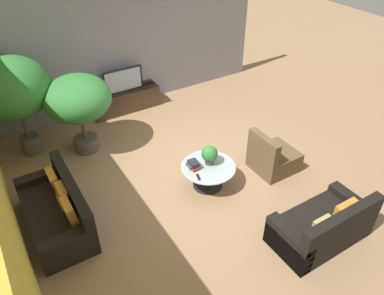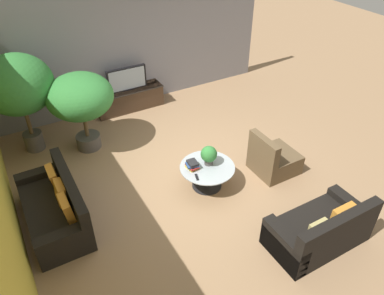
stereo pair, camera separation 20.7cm
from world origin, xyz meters
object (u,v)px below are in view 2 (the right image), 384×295
(potted_palm_tall, at_px, (18,86))
(coffee_table, at_px, (207,173))
(media_console, at_px, (129,99))
(television, at_px, (127,79))
(couch_by_wall, at_px, (56,209))
(potted_palm_corner, at_px, (80,99))
(potted_plant_tabletop, at_px, (209,155))
(armchair_wicker, at_px, (273,160))
(couch_near_entry, at_px, (320,230))

(potted_palm_tall, bearing_deg, coffee_table, -47.88)
(media_console, height_order, potted_palm_tall, potted_palm_tall)
(television, height_order, couch_by_wall, television)
(potted_palm_corner, relative_size, potted_plant_tabletop, 4.46)
(media_console, bearing_deg, armchair_wicker, -67.63)
(coffee_table, bearing_deg, couch_by_wall, 169.94)
(coffee_table, relative_size, potted_palm_tall, 0.48)
(couch_by_wall, xyz_separation_m, potted_plant_tabletop, (2.69, -0.41, 0.37))
(media_console, relative_size, potted_plant_tabletop, 4.54)
(television, height_order, couch_near_entry, television)
(television, height_order, coffee_table, television)
(potted_palm_corner, distance_m, potted_plant_tabletop, 2.81)
(potted_plant_tabletop, bearing_deg, potted_palm_corner, 125.46)
(potted_palm_tall, relative_size, potted_plant_tabletop, 5.58)
(armchair_wicker, bearing_deg, potted_plant_tabletop, 76.26)
(armchair_wicker, bearing_deg, coffee_table, 79.39)
(couch_near_entry, height_order, potted_palm_tall, potted_palm_tall)
(potted_plant_tabletop, bearing_deg, couch_near_entry, -70.23)
(coffee_table, distance_m, couch_near_entry, 2.18)
(potted_palm_tall, bearing_deg, armchair_wicker, -38.30)
(television, bearing_deg, couch_by_wall, -129.83)
(television, distance_m, potted_palm_tall, 2.55)
(potted_palm_corner, xyz_separation_m, potted_plant_tabletop, (1.60, -2.25, -0.51))
(coffee_table, bearing_deg, potted_plant_tabletop, 44.34)
(couch_by_wall, xyz_separation_m, potted_palm_corner, (1.09, 1.85, 0.88))
(media_console, bearing_deg, potted_palm_tall, -166.03)
(media_console, bearing_deg, potted_plant_tabletop, -86.05)
(television, bearing_deg, potted_plant_tabletop, -86.04)
(couch_by_wall, bearing_deg, media_console, 140.18)
(coffee_table, bearing_deg, potted_palm_corner, 123.67)
(couch_near_entry, relative_size, armchair_wicker, 1.82)
(television, relative_size, potted_palm_corner, 0.58)
(potted_plant_tabletop, bearing_deg, couch_by_wall, 171.44)
(media_console, height_order, television, television)
(television, bearing_deg, potted_palm_corner, -141.16)
(coffee_table, bearing_deg, media_console, 92.83)
(couch_by_wall, bearing_deg, coffee_table, 79.94)
(media_console, height_order, potted_plant_tabletop, potted_plant_tabletop)
(coffee_table, height_order, couch_by_wall, couch_by_wall)
(media_console, relative_size, television, 1.75)
(coffee_table, height_order, potted_palm_tall, potted_palm_tall)
(media_console, relative_size, couch_near_entry, 1.09)
(couch_by_wall, distance_m, armchair_wicker, 4.04)
(potted_plant_tabletop, bearing_deg, coffee_table, -135.66)
(potted_plant_tabletop, bearing_deg, potted_palm_tall, 133.44)
(media_console, relative_size, coffee_table, 1.69)
(couch_near_entry, height_order, armchair_wicker, armchair_wicker)
(coffee_table, xyz_separation_m, couch_by_wall, (-2.63, 0.47, -0.03))
(media_console, height_order, couch_near_entry, couch_near_entry)
(media_console, height_order, coffee_table, media_console)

